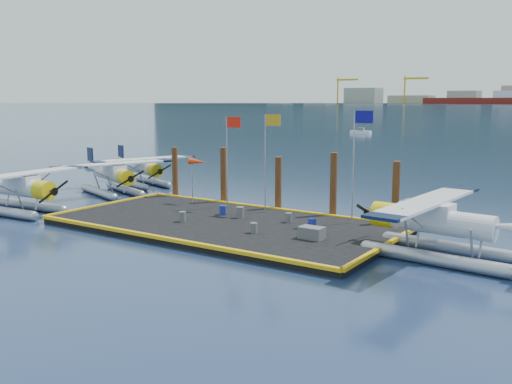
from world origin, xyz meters
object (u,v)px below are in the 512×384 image
drum_5 (240,212)px  crate (312,233)px  seaplane_a (18,190)px  flagpole_yellow (268,148)px  windsock (197,163)px  piling_3 (333,187)px  drum_4 (312,224)px  drum_1 (254,228)px  drum_0 (223,210)px  drum_2 (289,218)px  seaplane_c (143,170)px  seaplane_b (113,176)px  piling_2 (278,186)px  piling_1 (224,177)px  drum_3 (182,217)px  seaplane_d (435,225)px  flagpole_blue (357,150)px  piling_0 (175,174)px  piling_4 (396,195)px  flagpole_red (229,148)px

drum_5 → crate: drum_5 is taller
seaplane_a → flagpole_yellow: bearing=114.5°
windsock → piling_3: size_ratio=0.73×
drum_4 → drum_1: bearing=-133.3°
drum_0 → windsock: size_ratio=0.18×
drum_1 → drum_2: drum_1 is taller
drum_2 → crate: crate is taller
seaplane_c → drum_5: size_ratio=13.44×
seaplane_b → piling_2: 14.86m
flagpole_yellow → piling_3: size_ratio=1.44×
flagpole_yellow → piling_2: size_ratio=1.63×
drum_5 → piling_1: size_ratio=0.16×
crate → piling_1: bearing=148.9°
drum_3 → seaplane_b: bearing=154.1°
seaplane_d → drum_0: size_ratio=18.21×
drum_5 → piling_3: 6.02m
drum_4 → windsock: size_ratio=0.21×
seaplane_b → seaplane_c: size_ratio=1.05×
seaplane_a → seaplane_b: seaplane_a is taller
drum_1 → flagpole_blue: bearing=55.5°
windsock → piling_2: piling_2 is taller
drum_1 → piling_1: bearing=136.2°
drum_0 → drum_2: 4.58m
piling_0 → drum_2: bearing=-16.3°
drum_0 → drum_2: size_ratio=1.03×
seaplane_a → crate: 20.58m
flagpole_yellow → piling_3: 4.75m
drum_0 → drum_1: drum_0 is taller
windsock → drum_0: bearing=-30.0°
seaplane_b → drum_5: bearing=97.6°
seaplane_a → piling_3: size_ratio=2.37×
drum_1 → piling_4: size_ratio=0.14×
drum_2 → drum_5: (-3.09, -0.55, 0.06)m
piling_2 → seaplane_c: bearing=166.4°
drum_0 → flagpole_blue: bearing=15.4°
drum_1 → piling_4: 8.79m
seaplane_a → drum_4: (19.38, 4.97, -0.85)m
seaplane_d → windsock: bearing=83.6°
windsock → flagpole_blue: bearing=-0.0°
drum_4 → piling_4: piling_4 is taller
piling_2 → piling_0: bearing=180.0°
drum_0 → flagpole_yellow: bearing=48.3°
drum_5 → flagpole_red: 5.05m
seaplane_a → piling_3: 20.75m
seaplane_d → drum_0: (-13.51, 1.18, -0.93)m
flagpole_red → drum_4: bearing=-20.1°
seaplane_c → drum_3: size_ratio=15.02×
drum_3 → piling_3: piling_3 is taller
piling_4 → piling_0: bearing=180.0°
seaplane_b → flagpole_yellow: 15.36m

